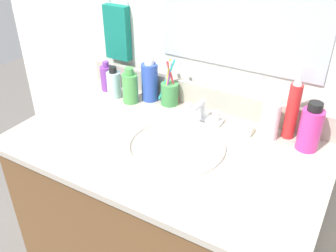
{
  "coord_description": "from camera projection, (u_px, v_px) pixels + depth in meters",
  "views": [
    {
      "loc": [
        0.51,
        -0.86,
        1.54
      ],
      "look_at": [
        0.01,
        0.0,
        0.93
      ],
      "focal_mm": 39.41,
      "sensor_mm": 36.0,
      "label": 1
    }
  ],
  "objects": [
    {
      "name": "countertop",
      "position": [
        165.0,
        146.0,
        1.21
      ],
      "size": [
        1.03,
        0.61,
        0.02
      ],
      "primitive_type": "cube",
      "color": "#B2A899",
      "rests_on": "vanity_cabinet"
    },
    {
      "name": "towel_ring",
      "position": [
        118.0,
        2.0,
        1.45
      ],
      "size": [
        0.1,
        0.01,
        0.1
      ],
      "primitive_type": "torus",
      "rotation": [
        1.57,
        0.0,
        0.0
      ],
      "color": "silver"
    },
    {
      "name": "soap_bar",
      "position": [
        243.0,
        129.0,
        1.26
      ],
      "size": [
        0.06,
        0.04,
        0.02
      ],
      "primitive_type": "cube",
      "color": "white",
      "rests_on": "countertop"
    },
    {
      "name": "backsplash",
      "position": [
        205.0,
        96.0,
        1.4
      ],
      "size": [
        1.03,
        0.02,
        0.09
      ],
      "primitive_type": "cube",
      "color": "#B2A899",
      "rests_on": "countertop"
    },
    {
      "name": "bottle_cream_purple",
      "position": [
        107.0,
        78.0,
        1.52
      ],
      "size": [
        0.05,
        0.05,
        0.12
      ],
      "color": "#7A3899",
      "rests_on": "countertop"
    },
    {
      "name": "bottle_gel_clear",
      "position": [
        114.0,
        84.0,
        1.47
      ],
      "size": [
        0.06,
        0.06,
        0.13
      ],
      "color": "silver",
      "rests_on": "countertop"
    },
    {
      "name": "bottle_toner_green",
      "position": [
        130.0,
        87.0,
        1.43
      ],
      "size": [
        0.06,
        0.06,
        0.14
      ],
      "color": "#4C9E4C",
      "rests_on": "countertop"
    },
    {
      "name": "cup_green",
      "position": [
        169.0,
        92.0,
        1.42
      ],
      "size": [
        0.08,
        0.07,
        0.18
      ],
      "color": "#3F8C47",
      "rests_on": "countertop"
    },
    {
      "name": "hand_towel",
      "position": [
        117.0,
        33.0,
        1.5
      ],
      "size": [
        0.11,
        0.04,
        0.22
      ],
      "primitive_type": "cube",
      "color": "#147260"
    },
    {
      "name": "bottle_soap_pink",
      "position": [
        310.0,
        128.0,
        1.14
      ],
      "size": [
        0.07,
        0.07,
        0.16
      ],
      "color": "#D8338C",
      "rests_on": "countertop"
    },
    {
      "name": "back_wall",
      "position": [
        208.0,
        145.0,
        1.58
      ],
      "size": [
        2.13,
        0.04,
        1.3
      ],
      "primitive_type": "cube",
      "color": "silver",
      "rests_on": "ground_plane"
    },
    {
      "name": "bottle_lotion_white",
      "position": [
        270.0,
        120.0,
        1.2
      ],
      "size": [
        0.06,
        0.06,
        0.15
      ],
      "color": "white",
      "rests_on": "countertop"
    },
    {
      "name": "bottle_spray_red",
      "position": [
        293.0,
        109.0,
        1.19
      ],
      "size": [
        0.04,
        0.04,
        0.23
      ],
      "color": "red",
      "rests_on": "countertop"
    },
    {
      "name": "bottle_shampoo_blue",
      "position": [
        150.0,
        81.0,
        1.43
      ],
      "size": [
        0.06,
        0.06,
        0.17
      ],
      "color": "#2D4CB2",
      "rests_on": "countertop"
    },
    {
      "name": "sink_basin",
      "position": [
        174.0,
        153.0,
        1.21
      ],
      "size": [
        0.33,
        0.33,
        0.11
      ],
      "color": "white",
      "rests_on": "countertop"
    },
    {
      "name": "faucet",
      "position": [
        201.0,
        113.0,
        1.32
      ],
      "size": [
        0.16,
        0.1,
        0.08
      ],
      "color": "silver",
      "rests_on": "countertop"
    },
    {
      "name": "vanity_cabinet",
      "position": [
        166.0,
        237.0,
        1.44
      ],
      "size": [
        0.98,
        0.56,
        0.84
      ],
      "primitive_type": "cube",
      "color": "brown",
      "rests_on": "ground_plane"
    }
  ]
}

